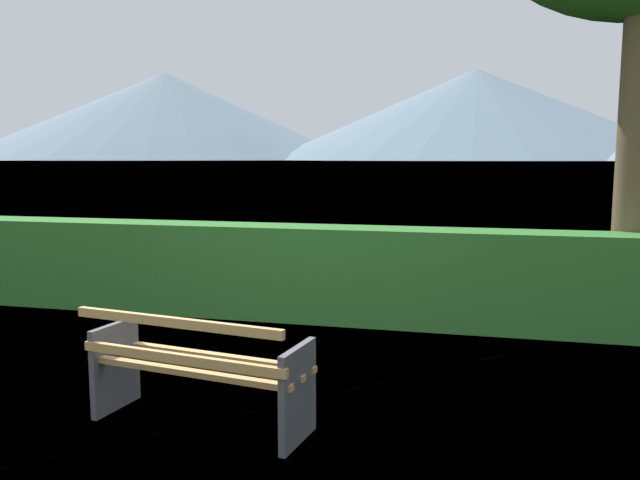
% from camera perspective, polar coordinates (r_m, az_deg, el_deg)
% --- Properties ---
extents(ground_plane, '(1400.00, 1400.00, 0.00)m').
position_cam_1_polar(ground_plane, '(4.93, -10.40, -15.82)').
color(ground_plane, olive).
extents(water_surface, '(620.00, 620.00, 0.00)m').
position_cam_1_polar(water_surface, '(310.38, 13.42, 6.82)').
color(water_surface, slate).
rests_on(water_surface, ground_plane).
extents(park_bench, '(1.70, 0.81, 0.87)m').
position_cam_1_polar(park_bench, '(4.74, -10.92, -11.34)').
color(park_bench, tan).
rests_on(park_bench, ground_plane).
extents(hedge_row, '(10.28, 0.62, 1.12)m').
position_cam_1_polar(hedge_row, '(7.65, -0.83, -2.95)').
color(hedge_row, '#2D6B28').
rests_on(hedge_row, ground_plane).
extents(distant_hills, '(933.16, 432.32, 82.96)m').
position_cam_1_polar(distant_hills, '(573.23, 12.31, 10.75)').
color(distant_hills, slate).
rests_on(distant_hills, ground_plane).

